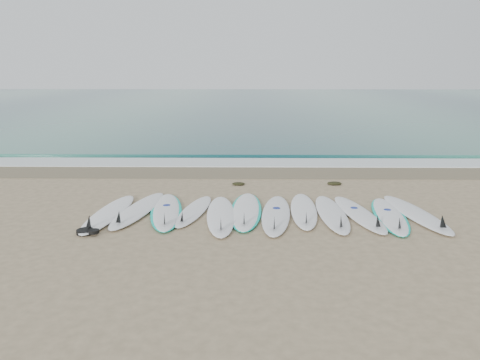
{
  "coord_description": "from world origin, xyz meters",
  "views": [
    {
      "loc": [
        -0.33,
        -9.54,
        3.04
      ],
      "look_at": [
        -0.48,
        1.47,
        0.4
      ],
      "focal_mm": 35.0,
      "sensor_mm": 36.0,
      "label": 1
    }
  ],
  "objects_px": {
    "surfboard_6": "(276,215)",
    "surfboard_11": "(417,214)",
    "leash_coil": "(87,232)",
    "surfboard_0": "(108,214)"
  },
  "relations": [
    {
      "from": "surfboard_11",
      "to": "leash_coil",
      "type": "distance_m",
      "value": 6.69
    },
    {
      "from": "surfboard_6",
      "to": "surfboard_11",
      "type": "xyz_separation_m",
      "value": [
        2.97,
        0.09,
        -0.0
      ]
    },
    {
      "from": "surfboard_11",
      "to": "surfboard_0",
      "type": "bearing_deg",
      "value": 172.37
    },
    {
      "from": "surfboard_0",
      "to": "leash_coil",
      "type": "bearing_deg",
      "value": -89.6
    },
    {
      "from": "surfboard_6",
      "to": "surfboard_11",
      "type": "height_order",
      "value": "surfboard_6"
    },
    {
      "from": "surfboard_0",
      "to": "surfboard_6",
      "type": "bearing_deg",
      "value": 4.28
    },
    {
      "from": "surfboard_0",
      "to": "leash_coil",
      "type": "height_order",
      "value": "surfboard_0"
    },
    {
      "from": "surfboard_6",
      "to": "surfboard_11",
      "type": "bearing_deg",
      "value": 7.13
    },
    {
      "from": "surfboard_6",
      "to": "leash_coil",
      "type": "height_order",
      "value": "surfboard_6"
    },
    {
      "from": "surfboard_11",
      "to": "leash_coil",
      "type": "xyz_separation_m",
      "value": [
        -6.59,
        -1.14,
        -0.01
      ]
    }
  ]
}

